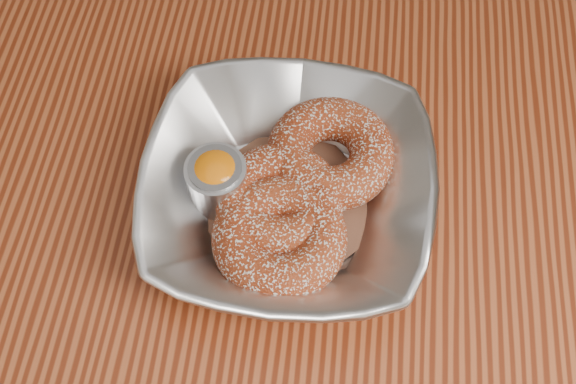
# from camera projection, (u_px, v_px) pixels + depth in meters

# --- Properties ---
(ground_plane) EXTENTS (4.00, 4.00, 0.00)m
(ground_plane) POSITION_uv_depth(u_px,v_px,m) (332.00, 373.00, 1.28)
(ground_plane) COLOR #565659
(ground_plane) RESTS_ON ground
(table) EXTENTS (1.20, 0.80, 0.75)m
(table) POSITION_uv_depth(u_px,v_px,m) (366.00, 221.00, 0.71)
(table) COLOR brown
(table) RESTS_ON ground_plane
(serving_bowl) EXTENTS (0.25, 0.25, 0.06)m
(serving_bowl) POSITION_uv_depth(u_px,v_px,m) (288.00, 192.00, 0.58)
(serving_bowl) COLOR silver
(serving_bowl) RESTS_ON table
(parchment) EXTENTS (0.21, 0.21, 0.00)m
(parchment) POSITION_uv_depth(u_px,v_px,m) (288.00, 203.00, 0.60)
(parchment) COLOR brown
(parchment) RESTS_ON table
(donut_back) EXTENTS (0.14, 0.14, 0.04)m
(donut_back) POSITION_uv_depth(u_px,v_px,m) (331.00, 153.00, 0.60)
(donut_back) COLOR maroon
(donut_back) RESTS_ON parchment
(donut_front) EXTENTS (0.13, 0.13, 0.04)m
(donut_front) POSITION_uv_depth(u_px,v_px,m) (280.00, 237.00, 0.56)
(donut_front) COLOR maroon
(donut_front) RESTS_ON parchment
(donut_extra) EXTENTS (0.14, 0.14, 0.04)m
(donut_extra) POSITION_uv_depth(u_px,v_px,m) (280.00, 201.00, 0.58)
(donut_extra) COLOR maroon
(donut_extra) RESTS_ON parchment
(ramekin) EXTENTS (0.05, 0.05, 0.05)m
(ramekin) POSITION_uv_depth(u_px,v_px,m) (217.00, 180.00, 0.58)
(ramekin) COLOR silver
(ramekin) RESTS_ON table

